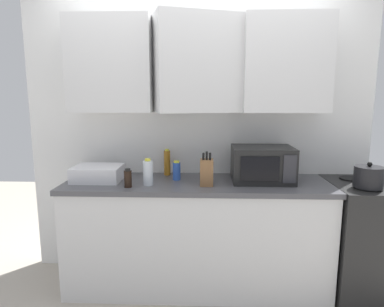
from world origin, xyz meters
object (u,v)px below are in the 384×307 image
stove_range (376,238)px  bottle_amber_vinegar (167,163)px  microwave (262,164)px  bottle_blue_cleaner (177,171)px  dish_rack (98,173)px  knife_block (207,172)px  bottle_clear_tall (148,173)px  bottle_soy_dark (128,178)px  kettle (369,177)px

stove_range → bottle_amber_vinegar: bottle_amber_vinegar is taller
microwave → bottle_blue_cleaner: 0.69m
stove_range → dish_rack: dish_rack is taller
knife_block → bottle_blue_cleaner: size_ratio=1.67×
bottle_clear_tall → bottle_soy_dark: bottle_clear_tall is taller
microwave → bottle_clear_tall: 0.91m
stove_range → microwave: microwave is taller
kettle → bottle_blue_cleaner: bearing=171.7°
kettle → bottle_amber_vinegar: 1.58m
knife_block → bottle_clear_tall: knife_block is taller
microwave → knife_block: (-0.45, -0.14, -0.04)m
bottle_blue_cleaner → bottle_soy_dark: (-0.35, -0.24, -0.01)m
stove_range → bottle_soy_dark: size_ratio=6.35×
dish_rack → microwave: bearing=1.5°
bottle_blue_cleaner → bottle_soy_dark: bottle_blue_cleaner is taller
bottle_soy_dark → bottle_amber_vinegar: bearing=58.5°
knife_block → bottle_clear_tall: size_ratio=1.27×
bottle_clear_tall → knife_block: bearing=2.2°
bottle_blue_cleaner → bottle_clear_tall: (-0.21, -0.17, 0.02)m
bottle_amber_vinegar → kettle: bearing=-13.8°
dish_rack → bottle_blue_cleaner: 0.64m
stove_range → dish_rack: (-2.25, 0.02, 0.51)m
knife_block → microwave: bearing=17.4°
kettle → bottle_clear_tall: bottle_clear_tall is taller
microwave → bottle_soy_dark: microwave is taller
microwave → dish_rack: microwave is taller
dish_rack → bottle_amber_vinegar: bottle_amber_vinegar is taller
bottle_amber_vinegar → stove_range: bearing=-7.9°
bottle_soy_dark → knife_block: bearing=8.1°
knife_block → bottle_clear_tall: 0.45m
bottle_amber_vinegar → bottle_clear_tall: bearing=-107.7°
bottle_amber_vinegar → knife_block: bearing=-43.3°
stove_range → bottle_amber_vinegar: size_ratio=4.00×
knife_block → bottle_soy_dark: 0.60m
dish_rack → bottle_blue_cleaner: bottle_blue_cleaner is taller
stove_range → microwave: bearing=176.6°
microwave → bottle_amber_vinegar: size_ratio=2.11×
bottle_clear_tall → bottle_soy_dark: (-0.14, -0.07, -0.03)m
bottle_blue_cleaner → bottle_clear_tall: 0.27m
knife_block → bottle_soy_dark: (-0.59, -0.08, -0.04)m
bottle_amber_vinegar → bottle_blue_cleaner: bottle_amber_vinegar is taller
kettle → bottle_clear_tall: size_ratio=1.00×
stove_range → dish_rack: bearing=179.5°
stove_range → microwave: 1.09m
bottle_blue_cleaner → knife_block: bearing=-32.5°
bottle_blue_cleaner → microwave: bearing=-1.3°
bottle_clear_tall → stove_range: bearing=3.2°
kettle → bottle_soy_dark: size_ratio=1.44×
bottle_amber_vinegar → bottle_soy_dark: (-0.25, -0.41, -0.04)m
bottle_amber_vinegar → dish_rack: bearing=-158.1°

